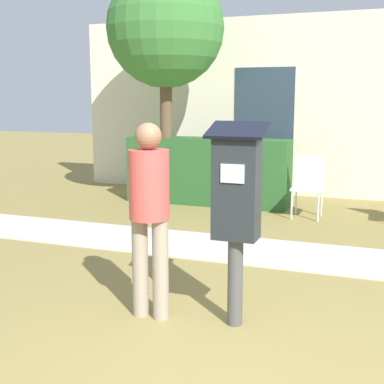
# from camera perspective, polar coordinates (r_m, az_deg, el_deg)

# --- Properties ---
(ground_plane) EXTENTS (40.00, 40.00, 0.00)m
(ground_plane) POSITION_cam_1_polar(r_m,az_deg,el_deg) (3.61, 5.02, -19.32)
(ground_plane) COLOR olive
(sidewalk) EXTENTS (12.00, 1.10, 0.02)m
(sidewalk) POSITION_cam_1_polar(r_m,az_deg,el_deg) (6.18, 12.15, -6.71)
(sidewalk) COLOR beige
(sidewalk) RESTS_ON ground
(building_facade) EXTENTS (10.00, 0.26, 3.20)m
(building_facade) POSITION_cam_1_polar(r_m,az_deg,el_deg) (9.81, 15.95, 8.69)
(building_facade) COLOR beige
(building_facade) RESTS_ON ground
(parking_meter) EXTENTS (0.44, 0.31, 1.59)m
(parking_meter) POSITION_cam_1_polar(r_m,az_deg,el_deg) (4.07, 4.76, -0.64)
(parking_meter) COLOR #4C4C4C
(parking_meter) RESTS_ON ground
(person_standing) EXTENTS (0.32, 0.32, 1.58)m
(person_standing) POSITION_cam_1_polar(r_m,az_deg,el_deg) (4.23, -4.57, -1.43)
(person_standing) COLOR gray
(person_standing) RESTS_ON ground
(outdoor_chair_left) EXTENTS (0.44, 0.44, 0.90)m
(outdoor_chair_left) POSITION_cam_1_polar(r_m,az_deg,el_deg) (8.14, 12.32, 1.08)
(outdoor_chair_left) COLOR silver
(outdoor_chair_left) RESTS_ON ground
(hedge_row) EXTENTS (2.73, 0.60, 1.10)m
(hedge_row) POSITION_cam_1_polar(r_m,az_deg,el_deg) (8.95, 1.68, 2.24)
(hedge_row) COLOR #285628
(hedge_row) RESTS_ON ground
(tree) EXTENTS (1.90, 1.90, 3.82)m
(tree) POSITION_cam_1_polar(r_m,az_deg,el_deg) (9.00, -2.85, 16.91)
(tree) COLOR brown
(tree) RESTS_ON ground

